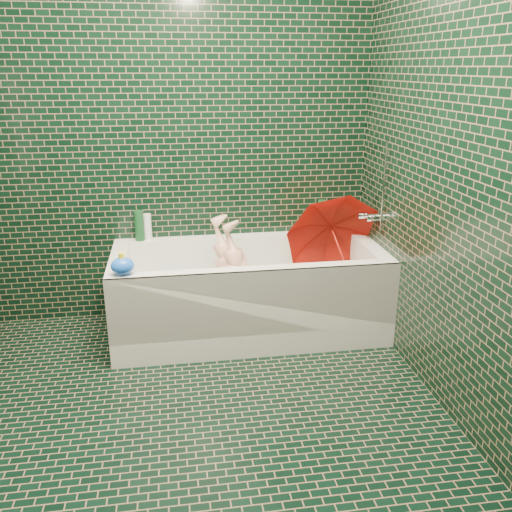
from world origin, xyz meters
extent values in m
plane|color=black|center=(0.00, 0.00, 0.00)|extent=(2.80, 2.80, 0.00)
plane|color=black|center=(0.00, 1.40, 1.25)|extent=(2.80, 0.00, 2.80)
plane|color=black|center=(0.00, -1.40, 1.25)|extent=(2.80, 0.00, 2.80)
plane|color=black|center=(1.30, 0.00, 1.25)|extent=(0.00, 2.80, 2.80)
cube|color=white|center=(0.45, 1.02, 0.07)|extent=(1.70, 0.75, 0.15)
cube|color=white|center=(0.45, 1.35, 0.35)|extent=(1.70, 0.10, 0.40)
cube|color=white|center=(0.45, 0.70, 0.35)|extent=(1.70, 0.10, 0.40)
cube|color=white|center=(1.25, 1.02, 0.35)|extent=(0.10, 0.55, 0.40)
cube|color=white|center=(-0.35, 1.02, 0.35)|extent=(0.10, 0.55, 0.40)
cube|color=white|center=(0.45, 0.66, 0.28)|extent=(1.70, 0.02, 0.55)
cube|color=#44D32A|center=(0.45, 1.02, 0.16)|extent=(1.35, 0.47, 0.01)
cube|color=silver|center=(0.45, 1.02, 0.30)|extent=(1.48, 0.53, 0.00)
cylinder|color=silver|center=(1.28, 1.02, 0.73)|extent=(0.14, 0.05, 0.05)
cylinder|color=silver|center=(1.20, 1.08, 0.73)|extent=(0.05, 0.04, 0.04)
cylinder|color=silver|center=(1.27, 0.92, 0.95)|extent=(0.01, 0.01, 0.55)
imported|color=#E1A28C|center=(0.40, 0.99, 0.31)|extent=(1.02, 0.58, 0.44)
imported|color=red|center=(1.04, 1.04, 0.54)|extent=(0.77, 0.83, 0.84)
imported|color=white|center=(1.15, 1.32, 0.55)|extent=(0.13, 0.13, 0.26)
imported|color=#3F1F75|center=(1.21, 1.31, 0.55)|extent=(0.10, 0.10, 0.21)
imported|color=#134420|center=(1.14, 1.34, 0.55)|extent=(0.17, 0.17, 0.18)
cylinder|color=#134420|center=(1.00, 1.33, 0.66)|extent=(0.06, 0.06, 0.23)
cylinder|color=silver|center=(1.25, 1.34, 0.64)|extent=(0.07, 0.07, 0.18)
cylinder|color=#134420|center=(-0.23, 1.35, 0.65)|extent=(0.08, 0.08, 0.20)
cylinder|color=white|center=(-0.18, 1.36, 0.64)|extent=(0.07, 0.07, 0.17)
ellipsoid|color=yellow|center=(0.89, 1.34, 0.58)|extent=(0.11, 0.10, 0.06)
sphere|color=yellow|center=(0.92, 1.35, 0.62)|extent=(0.04, 0.04, 0.04)
cone|color=orange|center=(0.94, 1.36, 0.62)|extent=(0.02, 0.02, 0.02)
ellipsoid|color=blue|center=(-0.30, 0.71, 0.60)|extent=(0.16, 0.15, 0.10)
cylinder|color=yellow|center=(-0.30, 0.71, 0.66)|extent=(0.03, 0.03, 0.04)
camera|label=1|loc=(0.00, -2.16, 1.64)|focal=38.00mm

